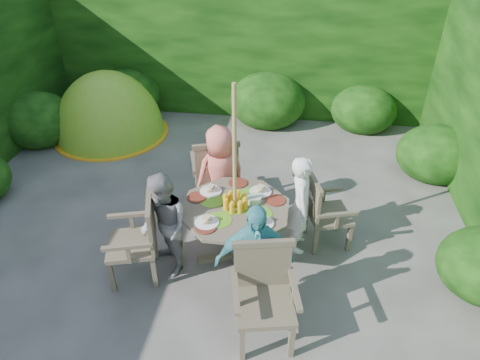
# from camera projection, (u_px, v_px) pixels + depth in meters

# --- Properties ---
(ground) EXTENTS (60.00, 60.00, 0.00)m
(ground) POSITION_uv_depth(u_px,v_px,m) (200.00, 226.00, 5.68)
(ground) COLOR #484640
(ground) RESTS_ON ground
(hedge_enclosure) EXTENTS (9.00, 9.00, 2.50)m
(hedge_enclosure) POSITION_uv_depth(u_px,v_px,m) (215.00, 99.00, 6.10)
(hedge_enclosure) COLOR black
(hedge_enclosure) RESTS_ON ground
(patio_table) EXTENTS (1.68, 1.68, 0.90)m
(patio_table) POSITION_uv_depth(u_px,v_px,m) (235.00, 215.00, 4.86)
(patio_table) COLOR #494130
(patio_table) RESTS_ON ground
(parasol_pole) EXTENTS (0.06, 0.06, 2.20)m
(parasol_pole) POSITION_uv_depth(u_px,v_px,m) (235.00, 181.00, 4.60)
(parasol_pole) COLOR olive
(parasol_pole) RESTS_ON ground
(garden_chair_right) EXTENTS (0.62, 0.66, 0.91)m
(garden_chair_right) POSITION_uv_depth(u_px,v_px,m) (323.00, 210.00, 5.17)
(garden_chair_right) COLOR #494130
(garden_chair_right) RESTS_ON ground
(garden_chair_left) EXTENTS (0.67, 0.71, 0.98)m
(garden_chair_left) POSITION_uv_depth(u_px,v_px,m) (139.00, 238.00, 4.69)
(garden_chair_left) COLOR #494130
(garden_chair_left) RESTS_ON ground
(garden_chair_back) EXTENTS (0.76, 0.71, 1.03)m
(garden_chair_back) POSITION_uv_depth(u_px,v_px,m) (216.00, 172.00, 5.79)
(garden_chair_back) COLOR #494130
(garden_chair_back) RESTS_ON ground
(garden_chair_front) EXTENTS (0.69, 0.64, 0.99)m
(garden_chair_front) POSITION_uv_depth(u_px,v_px,m) (264.00, 293.00, 4.03)
(garden_chair_front) COLOR #494130
(garden_chair_front) RESTS_ON ground
(child_right) EXTENTS (0.33, 0.48, 1.27)m
(child_right) POSITION_uv_depth(u_px,v_px,m) (301.00, 205.00, 5.02)
(child_right) COLOR white
(child_right) RESTS_ON ground
(child_left) EXTENTS (0.76, 0.78, 1.26)m
(child_left) POSITION_uv_depth(u_px,v_px,m) (164.00, 226.00, 4.70)
(child_left) COLOR gray
(child_left) RESTS_ON ground
(child_back) EXTENTS (0.79, 0.72, 1.35)m
(child_back) POSITION_uv_depth(u_px,v_px,m) (220.00, 175.00, 5.48)
(child_back) COLOR #F07163
(child_back) RESTS_ON ground
(child_front) EXTENTS (0.84, 0.50, 1.33)m
(child_front) POSITION_uv_depth(u_px,v_px,m) (254.00, 261.00, 4.19)
(child_front) COLOR #4BA7AF
(child_front) RESTS_ON ground
(dome_tent) EXTENTS (2.39, 2.39, 2.35)m
(dome_tent) POSITION_uv_depth(u_px,v_px,m) (112.00, 134.00, 7.92)
(dome_tent) COLOR #7EB322
(dome_tent) RESTS_ON ground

